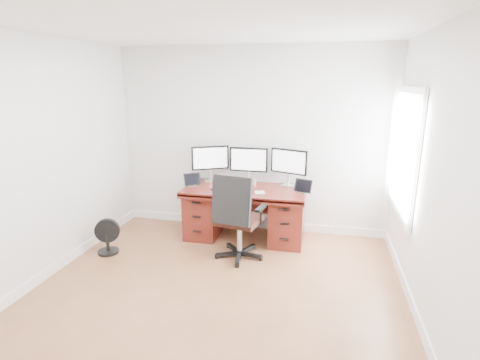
% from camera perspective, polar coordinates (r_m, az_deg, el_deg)
% --- Properties ---
extents(ground, '(4.50, 4.50, 0.00)m').
position_cam_1_polar(ground, '(3.96, -5.06, -19.14)').
color(ground, brown).
rests_on(ground, ground).
extents(back_wall, '(4.00, 0.10, 2.70)m').
position_cam_1_polar(back_wall, '(5.52, 1.72, 5.99)').
color(back_wall, silver).
rests_on(back_wall, ground).
extents(right_wall, '(0.10, 4.50, 2.70)m').
position_cam_1_polar(right_wall, '(3.46, 28.31, -1.29)').
color(right_wall, silver).
rests_on(right_wall, ground).
extents(desk, '(1.70, 0.80, 0.75)m').
position_cam_1_polar(desk, '(5.36, 0.78, -4.76)').
color(desk, '#561811').
rests_on(desk, ground).
extents(office_chair, '(0.70, 0.70, 1.13)m').
position_cam_1_polar(office_chair, '(4.76, -0.34, -7.83)').
color(office_chair, black).
rests_on(office_chair, ground).
extents(floor_fan, '(0.32, 0.27, 0.47)m').
position_cam_1_polar(floor_fan, '(5.25, -19.61, -8.18)').
color(floor_fan, black).
rests_on(floor_fan, ground).
extents(monitor_left, '(0.50, 0.28, 0.53)m').
position_cam_1_polar(monitor_left, '(5.54, -4.56, 3.19)').
color(monitor_left, silver).
rests_on(monitor_left, desk).
extents(monitor_center, '(0.55, 0.14, 0.53)m').
position_cam_1_polar(monitor_center, '(5.40, 1.33, 2.92)').
color(monitor_center, silver).
rests_on(monitor_center, desk).
extents(monitor_right, '(0.53, 0.23, 0.53)m').
position_cam_1_polar(monitor_right, '(5.32, 7.47, 2.61)').
color(monitor_right, silver).
rests_on(monitor_right, desk).
extents(tablet_left, '(0.23, 0.20, 0.19)m').
position_cam_1_polar(tablet_left, '(5.36, -7.31, -0.04)').
color(tablet_left, silver).
rests_on(tablet_left, desk).
extents(tablet_right, '(0.25, 0.15, 0.19)m').
position_cam_1_polar(tablet_right, '(5.06, 9.60, -1.06)').
color(tablet_right, silver).
rests_on(tablet_right, desk).
extents(keyboard, '(0.28, 0.16, 0.01)m').
position_cam_1_polar(keyboard, '(5.08, -0.15, -1.68)').
color(keyboard, white).
rests_on(keyboard, desk).
extents(trackpad, '(0.16, 0.16, 0.01)m').
position_cam_1_polar(trackpad, '(5.03, 3.03, -1.90)').
color(trackpad, silver).
rests_on(trackpad, desk).
extents(drawing_tablet, '(0.24, 0.20, 0.01)m').
position_cam_1_polar(drawing_tablet, '(5.15, -3.23, -1.48)').
color(drawing_tablet, black).
rests_on(drawing_tablet, desk).
extents(phone, '(0.15, 0.09, 0.01)m').
position_cam_1_polar(phone, '(5.20, 0.34, -1.30)').
color(phone, black).
rests_on(phone, desk).
extents(figurine_brown, '(0.04, 0.04, 0.09)m').
position_cam_1_polar(figurine_brown, '(5.44, -2.80, -0.09)').
color(figurine_brown, '#975749').
rests_on(figurine_brown, desk).
extents(figurine_blue, '(0.04, 0.04, 0.09)m').
position_cam_1_polar(figurine_blue, '(5.41, -1.67, -0.15)').
color(figurine_blue, '#5B81F0').
rests_on(figurine_blue, desk).
extents(figurine_yellow, '(0.04, 0.04, 0.09)m').
position_cam_1_polar(figurine_yellow, '(5.38, -0.42, -0.23)').
color(figurine_yellow, '#CCC467').
rests_on(figurine_yellow, desk).
extents(figurine_orange, '(0.04, 0.04, 0.09)m').
position_cam_1_polar(figurine_orange, '(5.33, 2.29, -0.39)').
color(figurine_orange, '#E5A94C').
rests_on(figurine_orange, desk).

